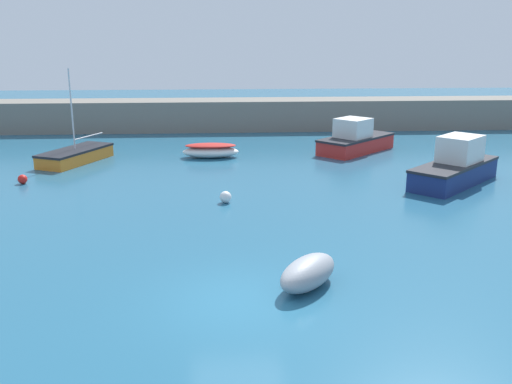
# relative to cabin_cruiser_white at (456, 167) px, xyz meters

# --- Properties ---
(ground_plane) EXTENTS (120.00, 120.00, 0.20)m
(ground_plane) POSITION_rel_cabin_cruiser_white_xyz_m (-10.46, -11.50, -0.89)
(ground_plane) COLOR #235B7A
(harbor_breakwater) EXTENTS (48.22, 3.11, 2.15)m
(harbor_breakwater) POSITION_rel_cabin_cruiser_white_xyz_m (-10.46, 16.40, 0.29)
(harbor_breakwater) COLOR slate
(harbor_breakwater) RESTS_ON ground_plane
(cabin_cruiser_white) EXTENTS (5.42, 5.29, 2.19)m
(cabin_cruiser_white) POSITION_rel_cabin_cruiser_white_xyz_m (0.00, 0.00, 0.00)
(cabin_cruiser_white) COLOR navy
(cabin_cruiser_white) RESTS_ON ground_plane
(sailboat_short_mast) EXTENTS (3.49, 4.87, 5.00)m
(sailboat_short_mast) POSITION_rel_cabin_cruiser_white_xyz_m (-18.63, 5.72, -0.41)
(sailboat_short_mast) COLOR orange
(sailboat_short_mast) RESTS_ON ground_plane
(motorboat_grey_hull) EXTENTS (5.26, 5.17, 2.00)m
(motorboat_grey_hull) POSITION_rel_cabin_cruiser_white_xyz_m (-2.91, 7.61, -0.08)
(motorboat_grey_hull) COLOR red
(motorboat_grey_hull) RESTS_ON ground_plane
(rowboat_with_red_cover) EXTENTS (3.18, 1.44, 0.79)m
(rowboat_with_red_cover) POSITION_rel_cabin_cruiser_white_xyz_m (-11.37, 6.55, -0.39)
(rowboat_with_red_cover) COLOR white
(rowboat_with_red_cover) RESTS_ON ground_plane
(fishing_dinghy_green) EXTENTS (2.25, 2.46, 0.86)m
(fishing_dinghy_green) POSITION_rel_cabin_cruiser_white_xyz_m (-8.50, -10.80, -0.36)
(fishing_dinghy_green) COLOR gray
(fishing_dinghy_green) RESTS_ON ground_plane
(mooring_buoy_white) EXTENTS (0.49, 0.49, 0.49)m
(mooring_buoy_white) POSITION_rel_cabin_cruiser_white_xyz_m (-10.64, -2.52, -0.55)
(mooring_buoy_white) COLOR white
(mooring_buoy_white) RESTS_ON ground_plane
(mooring_buoy_red) EXTENTS (0.43, 0.43, 0.43)m
(mooring_buoy_red) POSITION_rel_cabin_cruiser_white_xyz_m (-19.97, 1.17, -0.58)
(mooring_buoy_red) COLOR red
(mooring_buoy_red) RESTS_ON ground_plane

